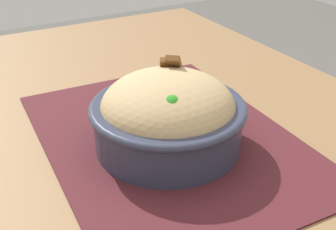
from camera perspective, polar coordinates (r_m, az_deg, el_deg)
The scene contains 4 objects.
table at distance 0.67m, azimuth -0.24°, elevation -8.76°, with size 1.29×0.83×0.71m.
placemat at distance 0.66m, azimuth 0.03°, elevation -3.06°, with size 0.47×0.35×0.00m, color #47191E.
bowl at distance 0.62m, azimuth 0.00°, elevation 0.07°, with size 0.26×0.26×0.13m.
fork at distance 0.75m, azimuth -2.90°, elevation 1.14°, with size 0.04×0.13×0.00m.
Camera 1 is at (-0.47, 0.26, 1.06)m, focal length 47.10 mm.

